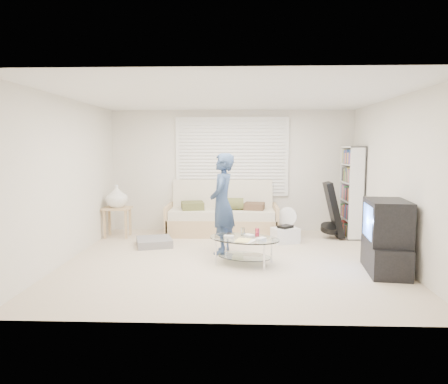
{
  "coord_description": "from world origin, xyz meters",
  "views": [
    {
      "loc": [
        0.12,
        -6.05,
        1.76
      ],
      "look_at": [
        -0.1,
        0.3,
        1.03
      ],
      "focal_mm": 32.0,
      "sensor_mm": 36.0,
      "label": 1
    }
  ],
  "objects_px": {
    "futon_sofa": "(222,217)",
    "coffee_table": "(244,243)",
    "bookshelf": "(351,192)",
    "tv_unit": "(386,237)"
  },
  "relations": [
    {
      "from": "futon_sofa",
      "to": "bookshelf",
      "type": "relative_size",
      "value": 1.25
    },
    {
      "from": "coffee_table",
      "to": "futon_sofa",
      "type": "bearing_deg",
      "value": 101.29
    },
    {
      "from": "futon_sofa",
      "to": "coffee_table",
      "type": "height_order",
      "value": "futon_sofa"
    },
    {
      "from": "tv_unit",
      "to": "coffee_table",
      "type": "bearing_deg",
      "value": 170.7
    },
    {
      "from": "futon_sofa",
      "to": "bookshelf",
      "type": "bearing_deg",
      "value": -3.73
    },
    {
      "from": "tv_unit",
      "to": "bookshelf",
      "type": "bearing_deg",
      "value": 86.79
    },
    {
      "from": "bookshelf",
      "to": "tv_unit",
      "type": "height_order",
      "value": "bookshelf"
    },
    {
      "from": "tv_unit",
      "to": "futon_sofa",
      "type": "bearing_deg",
      "value": 134.86
    },
    {
      "from": "bookshelf",
      "to": "tv_unit",
      "type": "xyz_separation_m",
      "value": [
        -0.13,
        -2.23,
        -0.39
      ]
    },
    {
      "from": "tv_unit",
      "to": "coffee_table",
      "type": "relative_size",
      "value": 0.83
    }
  ]
}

